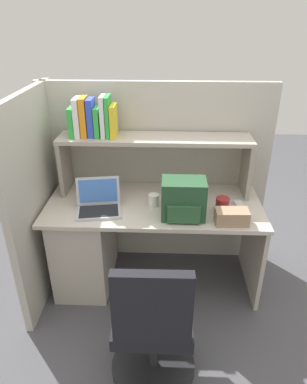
# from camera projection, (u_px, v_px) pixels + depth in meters

# --- Properties ---
(ground_plane) EXTENTS (8.00, 8.00, 0.00)m
(ground_plane) POSITION_uv_depth(u_px,v_px,m) (154.00, 279.00, 2.95)
(ground_plane) COLOR #4C4C51
(desk) EXTENTS (1.60, 0.70, 0.73)m
(desk) POSITION_uv_depth(u_px,v_px,m) (105.00, 238.00, 2.78)
(desk) COLOR beige
(desk) RESTS_ON ground_plane
(cubicle_partition_rear) EXTENTS (1.84, 0.05, 1.55)m
(cubicle_partition_rear) POSITION_uv_depth(u_px,v_px,m) (156.00, 176.00, 2.93)
(cubicle_partition_rear) COLOR #B2ADA0
(cubicle_partition_rear) RESTS_ON ground_plane
(cubicle_partition_left) EXTENTS (0.05, 1.06, 1.55)m
(cubicle_partition_left) POSITION_uv_depth(u_px,v_px,m) (38.00, 199.00, 2.58)
(cubicle_partition_left) COLOR #B2ADA0
(cubicle_partition_left) RESTS_ON ground_plane
(overhead_hutch) EXTENTS (1.44, 0.28, 0.45)m
(overhead_hutch) POSITION_uv_depth(u_px,v_px,m) (155.00, 149.00, 2.63)
(overhead_hutch) COLOR gray
(overhead_hutch) RESTS_ON desk
(reference_books_on_shelf) EXTENTS (0.34, 0.18, 0.30)m
(reference_books_on_shelf) POSITION_uv_depth(u_px,v_px,m) (93.00, 118.00, 2.54)
(reference_books_on_shelf) COLOR green
(reference_books_on_shelf) RESTS_ON overhead_hutch
(laptop) EXTENTS (0.35, 0.30, 0.22)m
(laptop) POSITION_uv_depth(u_px,v_px,m) (99.00, 204.00, 2.50)
(laptop) COLOR #B7BABF
(laptop) RESTS_ON desk
(backpack) EXTENTS (0.30, 0.23, 0.27)m
(backpack) POSITION_uv_depth(u_px,v_px,m) (184.00, 199.00, 2.39)
(backpack) COLOR #264C2D
(backpack) RESTS_ON desk
(computer_mouse) EXTENTS (0.07, 0.11, 0.03)m
(computer_mouse) POSITION_uv_depth(u_px,v_px,m) (239.00, 205.00, 2.56)
(computer_mouse) COLOR silver
(computer_mouse) RESTS_ON desk
(paper_cup) EXTENTS (0.08, 0.08, 0.09)m
(paper_cup) POSITION_uv_depth(u_px,v_px,m) (153.00, 200.00, 2.56)
(paper_cup) COLOR white
(paper_cup) RESTS_ON desk
(tissue_box) EXTENTS (0.22, 0.13, 0.10)m
(tissue_box) POSITION_uv_depth(u_px,v_px,m) (232.00, 217.00, 2.34)
(tissue_box) COLOR #9E7F60
(tissue_box) RESTS_ON desk
(snack_canister) EXTENTS (0.10, 0.10, 0.11)m
(snack_canister) POSITION_uv_depth(u_px,v_px,m) (222.00, 205.00, 2.48)
(snack_canister) COLOR maroon
(snack_canister) RESTS_ON desk
(office_chair) EXTENTS (0.52, 0.52, 0.93)m
(office_chair) POSITION_uv_depth(u_px,v_px,m) (153.00, 330.00, 1.98)
(office_chair) COLOR black
(office_chair) RESTS_ON ground_plane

